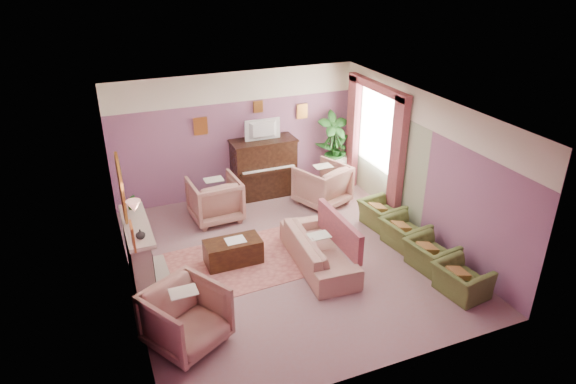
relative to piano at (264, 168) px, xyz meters
name	(u,v)px	position (x,y,z in m)	size (l,w,h in m)	color
floor	(288,258)	(-0.50, -2.68, -0.65)	(5.50, 6.00, 0.01)	gray
ceiling	(288,110)	(-0.50, -2.68, 2.15)	(5.50, 6.00, 0.01)	silver
wall_back	(237,135)	(-0.50, 0.32, 0.75)	(5.50, 0.02, 2.80)	slate
wall_front	(381,285)	(-0.50, -5.68, 0.75)	(5.50, 0.02, 2.80)	slate
wall_left	(123,218)	(-3.25, -2.68, 0.75)	(0.02, 6.00, 2.80)	slate
wall_right	(422,165)	(2.25, -2.68, 0.75)	(0.02, 6.00, 2.80)	slate
picture_rail_band	(235,87)	(-0.50, 0.31, 1.82)	(5.50, 0.01, 0.65)	white
stripe_panel	(383,158)	(2.23, -1.38, 0.42)	(0.01, 3.00, 2.15)	#A9BA95
fireplace_surround	(139,256)	(-3.09, -2.48, -0.10)	(0.30, 1.40, 1.10)	#BAAC9A
fireplace_inset	(146,262)	(-2.99, -2.48, -0.25)	(0.18, 0.72, 0.68)	black
fire_ember	(150,271)	(-2.95, -2.48, -0.43)	(0.06, 0.54, 0.10)	#FF3E0A
mantel_shelf	(136,226)	(-3.06, -2.48, 0.47)	(0.40, 1.55, 0.07)	#BAAC9A
hearth	(155,280)	(-2.89, -2.48, -0.64)	(0.55, 1.50, 0.02)	#BAAC9A
mirror_frame	(121,189)	(-3.20, -2.48, 1.15)	(0.04, 0.72, 1.20)	#C68336
mirror_glass	(123,188)	(-3.17, -2.48, 1.15)	(0.01, 0.60, 1.06)	silver
sconce_shade	(134,206)	(-3.12, -3.53, 1.33)	(0.20, 0.20, 0.16)	#E5917E
piano	(264,168)	(0.00, 0.00, 0.00)	(1.40, 0.60, 1.30)	black
piano_keyshelf	(269,171)	(0.00, -0.35, 0.07)	(1.30, 0.12, 0.06)	black
piano_keys	(269,169)	(0.00, -0.35, 0.11)	(1.20, 0.08, 0.02)	white
piano_top	(263,141)	(0.00, 0.00, 0.66)	(1.45, 0.65, 0.04)	black
television	(264,129)	(0.00, -0.05, 0.95)	(0.80, 0.12, 0.48)	black
print_back_left	(201,126)	(-1.30, 0.28, 1.07)	(0.30, 0.03, 0.38)	#C68336
print_back_right	(302,111)	(1.05, 0.28, 1.13)	(0.26, 0.03, 0.34)	#C68336
print_back_mid	(258,107)	(0.00, 0.28, 1.35)	(0.22, 0.03, 0.26)	#C68336
print_left_wall	(133,236)	(-3.21, -3.88, 1.07)	(0.03, 0.28, 0.36)	#C68336
window_blind	(378,127)	(2.20, -1.13, 1.05)	(0.03, 1.40, 1.80)	silver
curtain_left	(397,160)	(2.12, -2.05, 0.65)	(0.16, 0.34, 2.60)	#95444E
curtain_right	(353,132)	(2.12, -0.21, 0.65)	(0.16, 0.34, 2.60)	#95444E
pelmet	(378,87)	(2.12, -1.13, 1.91)	(0.16, 2.20, 0.16)	#95444E
mantel_plant	(131,202)	(-3.05, -1.93, 0.64)	(0.16, 0.16, 0.28)	#1F5B1E
mantel_vase	(140,234)	(-3.05, -2.98, 0.58)	(0.16, 0.16, 0.16)	white
area_rug	(242,263)	(-1.34, -2.52, -0.64)	(2.50, 1.80, 0.01)	#B8655E
coffee_table	(233,252)	(-1.47, -2.44, -0.43)	(1.00, 0.50, 0.45)	#321C0E
table_paper	(235,240)	(-1.42, -2.44, -0.20)	(0.35, 0.28, 0.01)	white
sofa	(319,244)	(-0.08, -3.06, -0.24)	(0.68, 2.05, 0.83)	tan
sofa_throw	(339,230)	(0.32, -3.06, -0.05)	(0.10, 1.55, 0.57)	#95444E
floral_armchair_left	(215,197)	(-1.33, -0.72, -0.14)	(0.97, 0.97, 1.01)	tan
floral_armchair_right	(322,183)	(1.02, -0.93, -0.14)	(0.97, 0.97, 1.01)	tan
floral_armchair_front	(186,315)	(-2.68, -4.21, -0.14)	(0.97, 0.97, 1.01)	tan
olive_chair_a	(462,276)	(1.70, -4.74, -0.30)	(0.57, 0.81, 0.70)	#57672F
olive_chair_b	(431,251)	(1.70, -3.92, -0.30)	(0.57, 0.81, 0.70)	#57672F
olive_chair_c	(404,229)	(1.70, -3.10, -0.30)	(0.57, 0.81, 0.70)	#57672F
olive_chair_d	(381,210)	(1.70, -2.28, -0.30)	(0.57, 0.81, 0.70)	#57672F
side_table	(336,169)	(1.81, -0.04, -0.30)	(0.52, 0.52, 0.70)	silver
side_plant_big	(337,149)	(1.81, -0.04, 0.22)	(0.30, 0.30, 0.34)	#1F5B1E
side_plant_small	(343,151)	(1.93, -0.14, 0.19)	(0.16, 0.16, 0.28)	#1F5B1E
palm_pot	(332,177)	(1.70, -0.06, -0.48)	(0.34, 0.34, 0.34)	#AF462D
palm_plant	(333,142)	(1.70, -0.06, 0.41)	(0.76, 0.76, 1.44)	#1F5B1E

